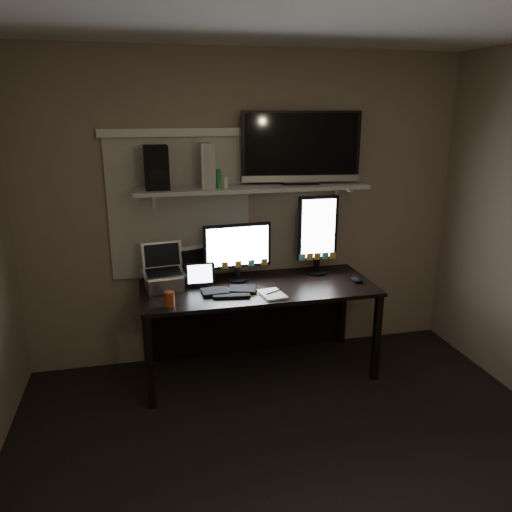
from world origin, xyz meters
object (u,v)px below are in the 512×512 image
object	(u,v)px
game_console	(207,165)
speaker	(156,167)
desk	(255,302)
keyboard	(229,291)
cup	(169,299)
monitor_portrait	(318,234)
monitor_landscape	(237,252)
laptop	(163,269)
mouse	(357,280)
tablet	(200,275)
tv	(301,148)

from	to	relation	value
game_console	speaker	world-z (taller)	game_console
desk	keyboard	xyz separation A→B (m)	(-0.25, -0.20, 0.19)
keyboard	cup	world-z (taller)	cup
desk	keyboard	size ratio (longest dim) A/B	4.32
desk	monitor_portrait	xyz separation A→B (m)	(0.55, 0.08, 0.51)
monitor_landscape	monitor_portrait	world-z (taller)	monitor_portrait
laptop	mouse	bearing A→B (deg)	-13.91
tablet	game_console	size ratio (longest dim) A/B	0.67
laptop	keyboard	bearing A→B (deg)	-26.21
speaker	monitor_portrait	bearing A→B (deg)	-1.01
game_console	monitor_portrait	bearing A→B (deg)	3.55
monitor_landscape	cup	size ratio (longest dim) A/B	5.14
monitor_portrait	keyboard	xyz separation A→B (m)	(-0.79, -0.28, -0.32)
speaker	cup	bearing A→B (deg)	-87.78
desk	speaker	bearing A→B (deg)	172.83
cup	monitor_portrait	bearing A→B (deg)	20.16
keyboard	tv	size ratio (longest dim) A/B	0.45
keyboard	tv	distance (m)	1.24
desk	mouse	size ratio (longest dim) A/B	15.68
desk	keyboard	world-z (taller)	keyboard
cup	game_console	size ratio (longest dim) A/B	0.32
monitor_portrait	game_console	xyz separation A→B (m)	(-0.89, 0.02, 0.58)
keyboard	laptop	bearing A→B (deg)	168.85
desk	monitor_landscape	distance (m)	0.44
mouse	tv	world-z (taller)	tv
cup	game_console	world-z (taller)	game_console
keyboard	laptop	world-z (taller)	laptop
desk	mouse	xyz separation A→B (m)	(0.78, -0.21, 0.20)
desk	tablet	bearing A→B (deg)	-175.27
monitor_landscape	cup	world-z (taller)	monitor_landscape
speaker	tablet	bearing A→B (deg)	-25.22
cup	speaker	distance (m)	0.98
mouse	game_console	distance (m)	1.47
tablet	mouse	bearing A→B (deg)	-7.47
mouse	laptop	size ratio (longest dim) A/B	0.34
keyboard	mouse	distance (m)	1.03
desk	game_console	xyz separation A→B (m)	(-0.35, 0.10, 1.09)
tv	game_console	distance (m)	0.75
tv	speaker	world-z (taller)	tv
keyboard	mouse	world-z (taller)	mouse
desk	game_console	size ratio (longest dim) A/B	5.47
laptop	game_console	xyz separation A→B (m)	(0.37, 0.14, 0.74)
keyboard	tv	xyz separation A→B (m)	(0.64, 0.30, 1.02)
laptop	cup	size ratio (longest dim) A/B	3.24
desk	keyboard	bearing A→B (deg)	-140.55
monitor_portrait	keyboard	distance (m)	0.90
mouse	cup	world-z (taller)	cup
monitor_portrait	tablet	world-z (taller)	monitor_portrait
game_console	cup	bearing A→B (deg)	-121.53
tablet	laptop	distance (m)	0.28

